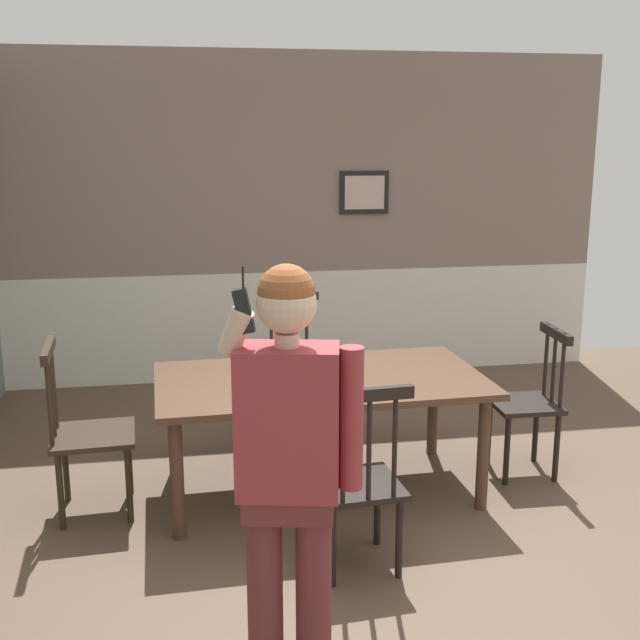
{
  "coord_description": "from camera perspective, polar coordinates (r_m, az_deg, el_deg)",
  "views": [
    {
      "loc": [
        -1.06,
        -3.59,
        2.13
      ],
      "look_at": [
        -0.49,
        -0.33,
        1.35
      ],
      "focal_mm": 44.77,
      "sensor_mm": 36.0,
      "label": 1
    }
  ],
  "objects": [
    {
      "name": "chair_opposite_corner",
      "position": [
        4.73,
        -16.38,
        -7.68
      ],
      "size": [
        0.48,
        0.48,
        1.01
      ],
      "rotation": [
        0.0,
        0.0,
        4.77
      ],
      "color": "#2D2319",
      "rests_on": "ground_plane"
    },
    {
      "name": "chair_by_doorway",
      "position": [
        5.66,
        -1.87,
        -3.75
      ],
      "size": [
        0.46,
        0.46,
        1.03
      ],
      "rotation": [
        0.0,
        0.0,
        3.22
      ],
      "color": "#2D2319",
      "rests_on": "ground_plane"
    },
    {
      "name": "ground_plane",
      "position": [
        4.31,
        5.97,
        -16.49
      ],
      "size": [
        7.22,
        7.22,
        0.0
      ],
      "primitive_type": "plane",
      "color": "brown"
    },
    {
      "name": "chair_near_window",
      "position": [
        5.24,
        14.75,
        -5.71
      ],
      "size": [
        0.42,
        0.42,
        0.95
      ],
      "rotation": [
        0.0,
        0.0,
        1.54
      ],
      "color": "black",
      "rests_on": "ground_plane"
    },
    {
      "name": "dining_table",
      "position": [
        4.75,
        0.04,
        -4.94
      ],
      "size": [
        1.96,
        1.11,
        0.72
      ],
      "rotation": [
        0.0,
        0.0,
        0.03
      ],
      "color": "#4C3323",
      "rests_on": "ground_plane"
    },
    {
      "name": "person_figure",
      "position": [
        3.01,
        -2.17,
        -9.63
      ],
      "size": [
        0.54,
        0.28,
        1.68
      ],
      "rotation": [
        0.0,
        0.0,
        2.94
      ],
      "color": "brown",
      "rests_on": "ground_plane"
    },
    {
      "name": "chair_at_table_head",
      "position": [
        3.99,
        2.8,
        -11.48
      ],
      "size": [
        0.45,
        0.45,
        1.0
      ],
      "rotation": [
        0.0,
        0.0,
        0.08
      ],
      "color": "black",
      "rests_on": "ground_plane"
    },
    {
      "name": "room_back_partition",
      "position": [
        7.0,
        -1.09,
        6.82
      ],
      "size": [
        5.3,
        0.17,
        2.81
      ],
      "color": "gray",
      "rests_on": "ground_plane"
    }
  ]
}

